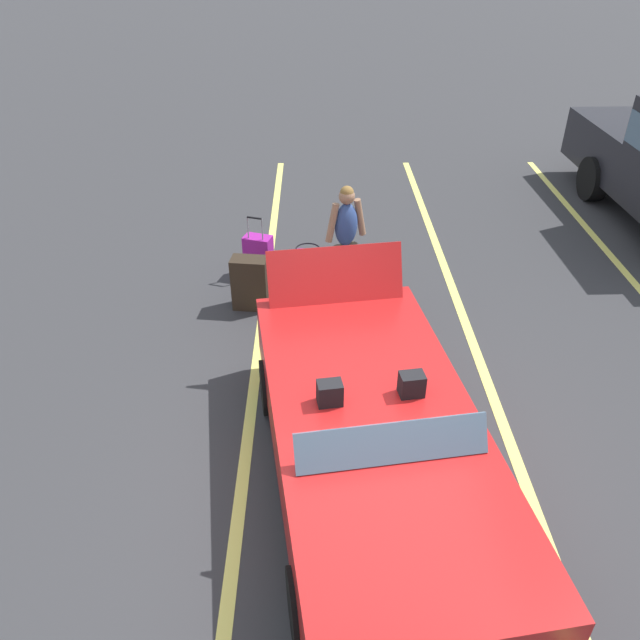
% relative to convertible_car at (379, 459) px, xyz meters
% --- Properties ---
extents(ground_plane, '(80.00, 80.00, 0.00)m').
position_rel_convertible_car_xyz_m(ground_plane, '(-0.20, -0.03, -0.59)').
color(ground_plane, '#333335').
extents(lot_line_near, '(18.00, 0.12, 0.01)m').
position_rel_convertible_car_xyz_m(lot_line_near, '(-0.20, -1.25, -0.59)').
color(lot_line_near, '#EAE066').
rests_on(lot_line_near, ground_plane).
extents(lot_line_mid, '(18.00, 0.12, 0.01)m').
position_rel_convertible_car_xyz_m(lot_line_mid, '(-0.20, 1.45, -0.59)').
color(lot_line_mid, '#EAE066').
rests_on(lot_line_mid, ground_plane).
extents(convertible_car, '(4.36, 2.35, 1.52)m').
position_rel_convertible_car_xyz_m(convertible_car, '(0.00, 0.00, 0.00)').
color(convertible_car, red).
rests_on(convertible_car, ground_plane).
extents(suitcase_large_black, '(0.35, 0.51, 0.74)m').
position_rel_convertible_car_xyz_m(suitcase_large_black, '(-3.43, -1.41, -0.22)').
color(suitcase_large_black, '#2D2319').
rests_on(suitcase_large_black, ground_plane).
extents(suitcase_medium_bright, '(0.36, 0.45, 0.96)m').
position_rel_convertible_car_xyz_m(suitcase_medium_bright, '(-4.33, -1.37, -0.28)').
color(suitcase_medium_bright, '#991E8C').
rests_on(suitcase_medium_bright, ground_plane).
extents(duffel_bag, '(0.64, 0.69, 0.34)m').
position_rel_convertible_car_xyz_m(duffel_bag, '(-4.51, -0.65, -0.43)').
color(duffel_bag, '#991E8C').
rests_on(duffel_bag, ground_plane).
extents(traveler_person, '(0.34, 0.58, 1.65)m').
position_rel_convertible_car_xyz_m(traveler_person, '(-3.65, -0.13, 0.34)').
color(traveler_person, '#4C3F2D').
rests_on(traveler_person, ground_plane).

